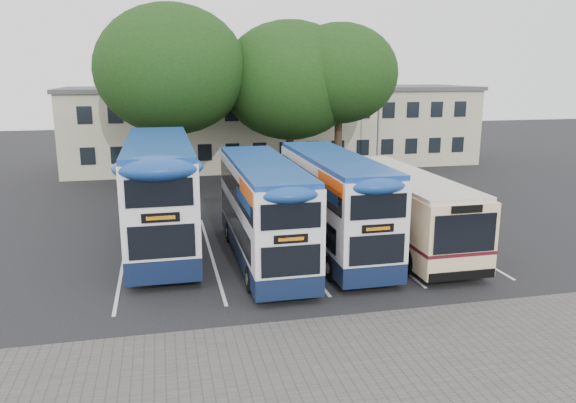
{
  "coord_description": "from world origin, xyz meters",
  "views": [
    {
      "loc": [
        -9.05,
        -17.38,
        7.43
      ],
      "look_at": [
        -3.96,
        5.0,
        2.07
      ],
      "focal_mm": 35.0,
      "sensor_mm": 36.0,
      "label": 1
    }
  ],
  "objects_px": {
    "tree_right": "(339,74)",
    "bus_dd_right": "(333,199)",
    "tree_left": "(171,70)",
    "bus_single": "(400,204)",
    "tree_mid": "(290,81)",
    "bus_dd_left": "(160,188)",
    "lamp_post": "(379,105)",
    "bus_dd_mid": "(263,207)"
  },
  "relations": [
    {
      "from": "lamp_post",
      "to": "tree_right",
      "type": "bearing_deg",
      "value": -146.09
    },
    {
      "from": "tree_right",
      "to": "bus_dd_right",
      "type": "relative_size",
      "value": 1.07
    },
    {
      "from": "tree_mid",
      "to": "tree_right",
      "type": "bearing_deg",
      "value": -21.54
    },
    {
      "from": "tree_right",
      "to": "bus_single",
      "type": "relative_size",
      "value": 0.99
    },
    {
      "from": "bus_dd_left",
      "to": "tree_right",
      "type": "bearing_deg",
      "value": 43.35
    },
    {
      "from": "tree_left",
      "to": "tree_right",
      "type": "height_order",
      "value": "tree_left"
    },
    {
      "from": "tree_mid",
      "to": "bus_dd_mid",
      "type": "xyz_separation_m",
      "value": [
        -4.51,
        -14.84,
        -4.59
      ]
    },
    {
      "from": "bus_single",
      "to": "lamp_post",
      "type": "bearing_deg",
      "value": 71.82
    },
    {
      "from": "tree_left",
      "to": "tree_right",
      "type": "relative_size",
      "value": 1.09
    },
    {
      "from": "tree_left",
      "to": "bus_single",
      "type": "distance_m",
      "value": 17.11
    },
    {
      "from": "tree_left",
      "to": "tree_right",
      "type": "xyz_separation_m",
      "value": [
        10.45,
        -0.44,
        -0.24
      ]
    },
    {
      "from": "bus_dd_mid",
      "to": "bus_dd_right",
      "type": "height_order",
      "value": "bus_dd_right"
    },
    {
      "from": "bus_dd_left",
      "to": "tree_mid",
      "type": "bearing_deg",
      "value": 54.7
    },
    {
      "from": "tree_left",
      "to": "bus_dd_mid",
      "type": "xyz_separation_m",
      "value": [
        2.99,
        -14.11,
        -5.27
      ]
    },
    {
      "from": "lamp_post",
      "to": "tree_left",
      "type": "height_order",
      "value": "tree_left"
    },
    {
      "from": "tree_mid",
      "to": "bus_dd_mid",
      "type": "relative_size",
      "value": 1.1
    },
    {
      "from": "tree_mid",
      "to": "bus_dd_right",
      "type": "height_order",
      "value": "tree_mid"
    },
    {
      "from": "tree_left",
      "to": "bus_dd_mid",
      "type": "bearing_deg",
      "value": -78.05
    },
    {
      "from": "tree_mid",
      "to": "tree_left",
      "type": "bearing_deg",
      "value": -174.48
    },
    {
      "from": "tree_mid",
      "to": "bus_single",
      "type": "bearing_deg",
      "value": -83.11
    },
    {
      "from": "tree_mid",
      "to": "tree_right",
      "type": "xyz_separation_m",
      "value": [
        2.96,
        -1.17,
        0.44
      ]
    },
    {
      "from": "tree_left",
      "to": "tree_mid",
      "type": "relative_size",
      "value": 1.07
    },
    {
      "from": "tree_mid",
      "to": "lamp_post",
      "type": "bearing_deg",
      "value": 11.54
    },
    {
      "from": "tree_right",
      "to": "bus_dd_right",
      "type": "height_order",
      "value": "tree_right"
    },
    {
      "from": "bus_single",
      "to": "bus_dd_left",
      "type": "bearing_deg",
      "value": 168.51
    },
    {
      "from": "tree_left",
      "to": "bus_single",
      "type": "bearing_deg",
      "value": -55.3
    },
    {
      "from": "bus_dd_right",
      "to": "tree_left",
      "type": "bearing_deg",
      "value": 113.83
    },
    {
      "from": "tree_left",
      "to": "tree_mid",
      "type": "distance_m",
      "value": 7.56
    },
    {
      "from": "tree_right",
      "to": "bus_dd_left",
      "type": "xyz_separation_m",
      "value": [
        -11.4,
        -10.76,
        -4.69
      ]
    },
    {
      "from": "bus_dd_mid",
      "to": "bus_single",
      "type": "bearing_deg",
      "value": 7.76
    },
    {
      "from": "tree_left",
      "to": "tree_mid",
      "type": "bearing_deg",
      "value": 5.52
    },
    {
      "from": "tree_right",
      "to": "bus_dd_mid",
      "type": "xyz_separation_m",
      "value": [
        -7.46,
        -13.67,
        -5.03
      ]
    },
    {
      "from": "bus_dd_mid",
      "to": "bus_dd_right",
      "type": "relative_size",
      "value": 0.98
    },
    {
      "from": "lamp_post",
      "to": "bus_dd_left",
      "type": "bearing_deg",
      "value": -138.77
    },
    {
      "from": "tree_right",
      "to": "tree_left",
      "type": "bearing_deg",
      "value": 177.58
    },
    {
      "from": "bus_dd_left",
      "to": "bus_dd_mid",
      "type": "xyz_separation_m",
      "value": [
        3.94,
        -2.9,
        -0.34
      ]
    },
    {
      "from": "tree_left",
      "to": "bus_dd_left",
      "type": "bearing_deg",
      "value": -94.86
    },
    {
      "from": "bus_dd_left",
      "to": "bus_dd_right",
      "type": "distance_m",
      "value": 7.39
    },
    {
      "from": "lamp_post",
      "to": "bus_dd_left",
      "type": "relative_size",
      "value": 0.82
    },
    {
      "from": "tree_mid",
      "to": "bus_dd_left",
      "type": "relative_size",
      "value": 0.96
    },
    {
      "from": "lamp_post",
      "to": "tree_right",
      "type": "distance_m",
      "value": 5.04
    },
    {
      "from": "lamp_post",
      "to": "tree_mid",
      "type": "xyz_separation_m",
      "value": [
        -6.74,
        -1.38,
        1.72
      ]
    }
  ]
}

